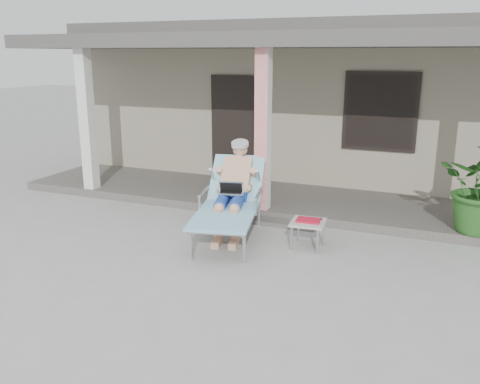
% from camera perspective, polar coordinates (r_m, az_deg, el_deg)
% --- Properties ---
extents(ground, '(60.00, 60.00, 0.00)m').
position_cam_1_polar(ground, '(6.75, -3.85, -8.02)').
color(ground, '#9E9E99').
rests_on(ground, ground).
extents(house, '(10.40, 5.40, 3.30)m').
position_cam_1_polar(house, '(12.40, 9.58, 10.46)').
color(house, gray).
rests_on(house, ground).
extents(porch_deck, '(10.00, 2.00, 0.15)m').
position_cam_1_polar(porch_deck, '(9.35, 4.26, -0.84)').
color(porch_deck, '#605B56').
rests_on(porch_deck, ground).
extents(porch_overhang, '(10.00, 2.30, 2.85)m').
position_cam_1_polar(porch_overhang, '(8.94, 4.50, 16.02)').
color(porch_overhang, silver).
rests_on(porch_overhang, porch_deck).
extents(porch_step, '(2.00, 0.30, 0.07)m').
position_cam_1_polar(porch_step, '(8.33, 1.77, -3.13)').
color(porch_step, '#605B56').
rests_on(porch_step, ground).
extents(lounger, '(1.28, 2.27, 1.43)m').
position_cam_1_polar(lounger, '(7.57, -0.95, 1.62)').
color(lounger, '#B7B7BC').
rests_on(lounger, ground).
extents(side_table, '(0.51, 0.51, 0.42)m').
position_cam_1_polar(side_table, '(7.22, 7.66, -3.55)').
color(side_table, '#ACACA7').
rests_on(side_table, ground).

